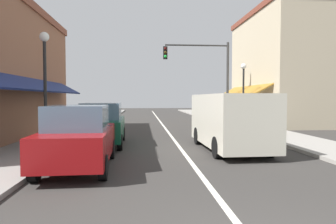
{
  "coord_description": "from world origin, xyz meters",
  "views": [
    {
      "loc": [
        -1.48,
        -2.95,
        1.97
      ],
      "look_at": [
        -0.2,
        12.46,
        1.27
      ],
      "focal_mm": 32.77,
      "sensor_mm": 36.0,
      "label": 1
    }
  ],
  "objects": [
    {
      "name": "ground_plane",
      "position": [
        0.0,
        18.0,
        0.0
      ],
      "size": [
        80.0,
        80.0,
        0.0
      ],
      "primitive_type": "plane",
      "color": "#33302D"
    },
    {
      "name": "sidewalk_left",
      "position": [
        -5.5,
        18.0,
        0.06
      ],
      "size": [
        2.6,
        56.0,
        0.12
      ],
      "primitive_type": "cube",
      "color": "gray",
      "rests_on": "ground"
    },
    {
      "name": "sidewalk_right",
      "position": [
        5.5,
        18.0,
        0.06
      ],
      "size": [
        2.6,
        56.0,
        0.12
      ],
      "primitive_type": "cube",
      "color": "gray",
      "rests_on": "ground"
    },
    {
      "name": "lane_center_stripe",
      "position": [
        0.0,
        18.0,
        0.0
      ],
      "size": [
        0.14,
        52.0,
        0.01
      ],
      "primitive_type": "cube",
      "color": "silver",
      "rests_on": "ground"
    },
    {
      "name": "storefront_right_block",
      "position": [
        9.09,
        20.0,
        4.29
      ],
      "size": [
        5.9,
        10.2,
        8.59
      ],
      "color": "#BCAD8E",
      "rests_on": "ground"
    },
    {
      "name": "parked_car_nearest_left",
      "position": [
        -3.26,
        5.73,
        0.88
      ],
      "size": [
        1.88,
        4.15,
        1.77
      ],
      "rotation": [
        0.0,
        0.0,
        0.03
      ],
      "color": "maroon",
      "rests_on": "ground"
    },
    {
      "name": "parked_car_second_left",
      "position": [
        -3.17,
        9.98,
        0.88
      ],
      "size": [
        1.87,
        4.14,
        1.77
      ],
      "rotation": [
        0.0,
        0.0,
        0.03
      ],
      "color": "#0F4C33",
      "rests_on": "ground"
    },
    {
      "name": "van_in_lane",
      "position": [
        1.8,
        8.41,
        1.15
      ],
      "size": [
        2.1,
        5.23,
        2.12
      ],
      "rotation": [
        0.0,
        0.0,
        0.03
      ],
      "color": "beige",
      "rests_on": "ground"
    },
    {
      "name": "traffic_signal_mast_arm",
      "position": [
        3.19,
        19.27,
        4.12
      ],
      "size": [
        4.88,
        0.5,
        6.08
      ],
      "color": "#333333",
      "rests_on": "ground"
    },
    {
      "name": "street_lamp_left_near",
      "position": [
        -5.14,
        8.98,
        3.03
      ],
      "size": [
        0.36,
        0.36,
        4.45
      ],
      "color": "black",
      "rests_on": "ground"
    },
    {
      "name": "street_lamp_right_mid",
      "position": [
        5.06,
        16.51,
        2.89
      ],
      "size": [
        0.36,
        0.36,
        4.22
      ],
      "color": "black",
      "rests_on": "ground"
    }
  ]
}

